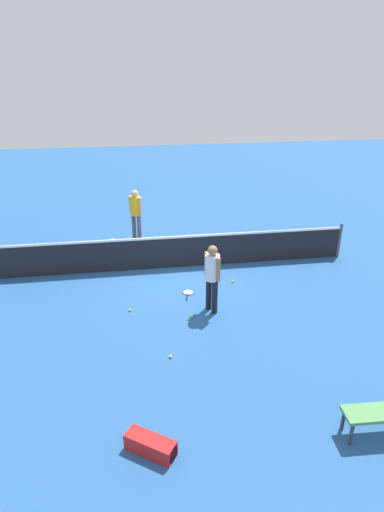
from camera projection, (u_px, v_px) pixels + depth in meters
name	position (u px, v px, depth m)	size (l,w,h in m)	color
ground_plane	(176.00, 267.00, 12.53)	(40.00, 40.00, 0.00)	#265693
court_net	(176.00, 251.00, 12.32)	(10.09, 0.09, 1.07)	#4C4C51
player_near_side	(212.00, 273.00, 9.92)	(0.46, 0.50, 1.70)	black
player_far_side	(136.00, 210.00, 14.10)	(0.48, 0.48, 1.70)	#595960
tennis_racket_near_player	(188.00, 293.00, 11.11)	(0.38, 0.61, 0.03)	blue
tennis_racket_far_player	(113.00, 240.00, 14.36)	(0.38, 0.61, 0.03)	black
tennis_ball_near_player	(191.00, 317.00, 10.03)	(0.07, 0.07, 0.07)	#C6E033
tennis_ball_by_net	(171.00, 356.00, 8.68)	(0.07, 0.07, 0.07)	#C6E033
tennis_ball_midcourt	(233.00, 281.00, 11.63)	(0.07, 0.07, 0.07)	#C6E033
tennis_ball_baseline	(130.00, 310.00, 10.29)	(0.07, 0.07, 0.07)	#C6E033
equipment_bag	(152.00, 446.00, 6.53)	(0.82, 0.69, 0.28)	#B21E1E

